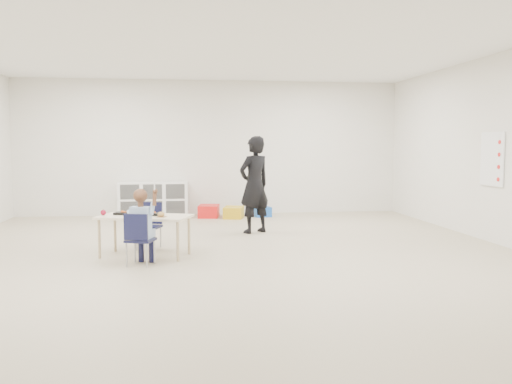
{
  "coord_description": "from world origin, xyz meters",
  "views": [
    {
      "loc": [
        -0.54,
        -6.92,
        1.46
      ],
      "look_at": [
        0.36,
        0.01,
        0.85
      ],
      "focal_mm": 38.0,
      "sensor_mm": 36.0,
      "label": 1
    }
  ],
  "objects": [
    {
      "name": "rules_poster",
      "position": [
        3.98,
        0.6,
        1.25
      ],
      "size": [
        0.02,
        0.6,
        0.8
      ],
      "primitive_type": "cube",
      "color": "white",
      "rests_on": "room"
    },
    {
      "name": "bread_roll",
      "position": [
        -0.86,
        0.06,
        0.57
      ],
      "size": [
        0.09,
        0.09,
        0.07
      ],
      "primitive_type": "ellipsoid",
      "color": "tan",
      "rests_on": "table"
    },
    {
      "name": "chair_far",
      "position": [
        -1.06,
        0.76,
        0.32
      ],
      "size": [
        0.39,
        0.37,
        0.65
      ],
      "primitive_type": null,
      "rotation": [
        0.0,
        0.0,
        -0.31
      ],
      "color": "#111333",
      "rests_on": "ground"
    },
    {
      "name": "table",
      "position": [
        -1.08,
        0.22,
        0.27
      ],
      "size": [
        1.3,
        0.92,
        0.54
      ],
      "rotation": [
        0.0,
        0.0,
        -0.31
      ],
      "color": "#F3E3C2",
      "rests_on": "ground"
    },
    {
      "name": "bin_yellow",
      "position": [
        0.41,
        3.78,
        0.11
      ],
      "size": [
        0.46,
        0.54,
        0.23
      ],
      "primitive_type": "cube",
      "rotation": [
        0.0,
        0.0,
        -0.24
      ],
      "color": "gold",
      "rests_on": "ground"
    },
    {
      "name": "bin_red",
      "position": [
        -0.08,
        3.98,
        0.12
      ],
      "size": [
        0.47,
        0.56,
        0.25
      ],
      "primitive_type": "cube",
      "rotation": [
        0.0,
        0.0,
        -0.16
      ],
      "color": "red",
      "rests_on": "ground"
    },
    {
      "name": "room",
      "position": [
        0.0,
        0.0,
        1.4
      ],
      "size": [
        9.0,
        9.02,
        2.8
      ],
      "color": "#B9AB8E",
      "rests_on": "ground"
    },
    {
      "name": "chair_near",
      "position": [
        -1.09,
        -0.31,
        0.32
      ],
      "size": [
        0.39,
        0.37,
        0.65
      ],
      "primitive_type": null,
      "rotation": [
        0.0,
        0.0,
        -0.31
      ],
      "color": "#111333",
      "rests_on": "ground"
    },
    {
      "name": "lunch_tray_far",
      "position": [
        -1.37,
        0.38,
        0.55
      ],
      "size": [
        0.26,
        0.22,
        0.03
      ],
      "primitive_type": "cube",
      "rotation": [
        0.0,
        0.0,
        -0.31
      ],
      "color": "black",
      "rests_on": "table"
    },
    {
      "name": "cubby_shelf",
      "position": [
        -1.2,
        4.28,
        0.35
      ],
      "size": [
        1.4,
        0.4,
        0.7
      ],
      "primitive_type": "cube",
      "color": "white",
      "rests_on": "ground"
    },
    {
      "name": "apple_far",
      "position": [
        -1.62,
        0.33,
        0.57
      ],
      "size": [
        0.07,
        0.07,
        0.07
      ],
      "primitive_type": "sphere",
      "color": "maroon",
      "rests_on": "table"
    },
    {
      "name": "adult",
      "position": [
        0.59,
        1.93,
        0.8
      ],
      "size": [
        0.7,
        0.63,
        1.6
      ],
      "primitive_type": "imported",
      "rotation": [
        0.0,
        0.0,
        3.69
      ],
      "color": "black",
      "rests_on": "ground"
    },
    {
      "name": "apple_near",
      "position": [
        -1.17,
        0.3,
        0.57
      ],
      "size": [
        0.07,
        0.07,
        0.07
      ],
      "primitive_type": "sphere",
      "color": "maroon",
      "rests_on": "table"
    },
    {
      "name": "lunch_tray_near",
      "position": [
        -1.0,
        0.25,
        0.55
      ],
      "size": [
        0.26,
        0.22,
        0.03
      ],
      "primitive_type": "cube",
      "rotation": [
        0.0,
        0.0,
        -0.31
      ],
      "color": "black",
      "rests_on": "table"
    },
    {
      "name": "milk_carton",
      "position": [
        -1.08,
        0.08,
        0.59
      ],
      "size": [
        0.09,
        0.09,
        0.1
      ],
      "primitive_type": "cube",
      "rotation": [
        0.0,
        0.0,
        -0.31
      ],
      "color": "white",
      "rests_on": "table"
    },
    {
      "name": "bin_blue",
      "position": [
        0.99,
        3.98,
        0.1
      ],
      "size": [
        0.39,
        0.46,
        0.2
      ],
      "primitive_type": "cube",
      "rotation": [
        0.0,
        0.0,
        0.19
      ],
      "color": "blue",
      "rests_on": "ground"
    },
    {
      "name": "child",
      "position": [
        -1.09,
        -0.31,
        0.51
      ],
      "size": [
        0.54,
        0.54,
        1.02
      ],
      "primitive_type": null,
      "rotation": [
        0.0,
        0.0,
        -0.31
      ],
      "color": "#98B4CE",
      "rests_on": "chair_near"
    }
  ]
}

